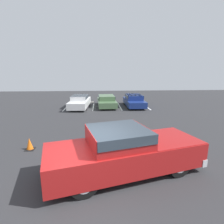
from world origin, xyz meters
name	(u,v)px	position (x,y,z in m)	size (l,w,h in m)	color
ground_plane	(86,188)	(0.00, 0.00, 0.00)	(60.00, 60.00, 0.00)	#2D2D30
stall_stripe_a	(66,107)	(-3.07, 13.38, 0.00)	(0.12, 4.11, 0.01)	white
stall_stripe_b	(93,107)	(-0.24, 13.38, 0.00)	(0.12, 4.11, 0.01)	white
stall_stripe_c	(120,106)	(2.58, 13.38, 0.00)	(0.12, 4.11, 0.01)	white
stall_stripe_d	(146,106)	(5.40, 13.38, 0.00)	(0.12, 4.11, 0.01)	white
pickup_truck	(126,150)	(1.37, 0.86, 0.84)	(5.89, 3.38, 1.69)	#A51919
parked_sedan_a	(80,101)	(-1.60, 13.17, 0.66)	(1.99, 4.87, 1.25)	silver
parked_sedan_b	(107,101)	(1.17, 13.49, 0.64)	(1.98, 4.53, 1.19)	#4C6B47
parked_sedan_c	(134,100)	(4.09, 13.34, 0.67)	(1.79, 4.49, 1.26)	navy
traffic_cone	(30,144)	(-2.88, 3.05, 0.27)	(0.41, 0.41, 0.57)	black
wheel_stop_curb	(87,102)	(-1.10, 16.01, 0.07)	(1.63, 0.20, 0.14)	#B7B2A8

